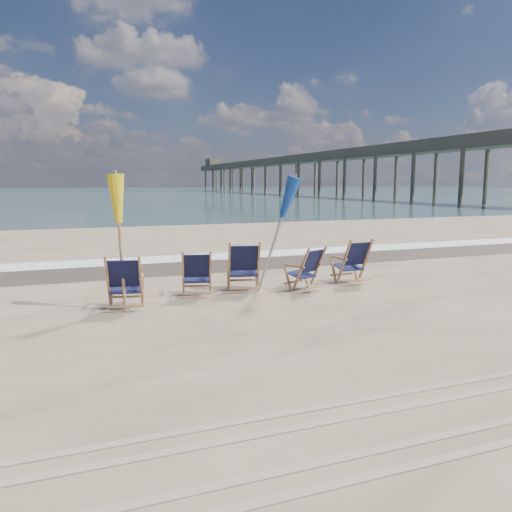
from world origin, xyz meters
The scene contains 12 objects.
ocean centered at (0.00, 128.00, 0.00)m, with size 400.00×400.00×0.00m, color #345357.
surf_foam centered at (0.00, 8.30, 0.00)m, with size 200.00×1.40×0.01m, color silver.
wet_sand_strip centered at (0.00, 6.80, 0.00)m, with size 200.00×2.60×0.00m, color #42362A.
tire_tracks centered at (0.00, -2.80, 0.01)m, with size 80.00×1.30×0.01m, color gray, non-canonical shape.
beach_chair_0 centered at (-2.10, 2.44, 0.51)m, with size 0.65×0.73×1.01m, color #111433, non-canonical shape.
beach_chair_1 centered at (-0.66, 3.01, 0.48)m, with size 0.61×0.69×0.95m, color #111433, non-canonical shape.
beach_chair_2 centered at (0.40, 3.10, 0.54)m, with size 0.69×0.78×1.09m, color #111433, non-canonical shape.
beach_chair_3 centered at (1.67, 2.85, 0.48)m, with size 0.62×0.69×0.96m, color #111433, non-canonical shape.
beach_chair_4 centered at (2.98, 3.05, 0.52)m, with size 0.67×0.76×1.05m, color #111433, non-canonical shape.
umbrella_yellow centered at (-2.41, 2.56, 1.85)m, with size 0.30×0.30×2.39m.
umbrella_blue centered at (0.71, 2.98, 1.92)m, with size 0.30×0.30×2.46m.
fishing_pier centered at (38.00, 74.00, 4.65)m, with size 4.40×140.00×9.30m, color brown, non-canonical shape.
Camera 1 is at (-3.28, -6.42, 2.26)m, focal length 35.00 mm.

